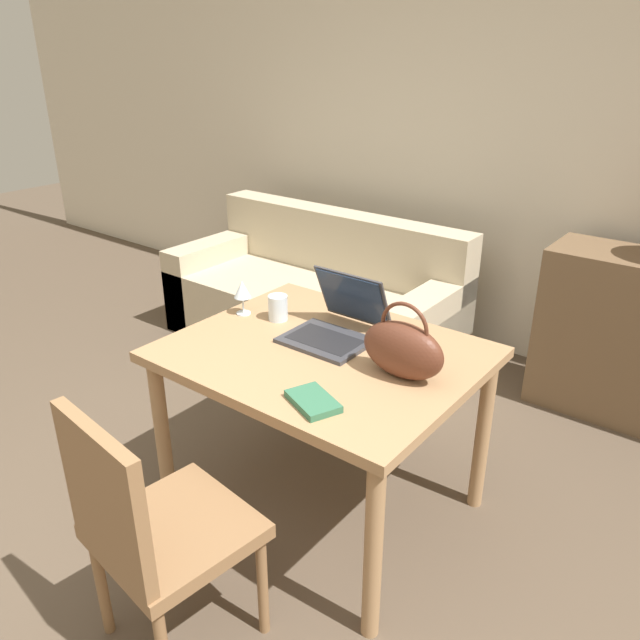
{
  "coord_description": "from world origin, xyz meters",
  "views": [
    {
      "loc": [
        1.25,
        -0.86,
        1.82
      ],
      "look_at": [
        -0.05,
        0.82,
        0.86
      ],
      "focal_mm": 35.0,
      "sensor_mm": 36.0,
      "label": 1
    }
  ],
  "objects_px": {
    "laptop": "(339,320)",
    "couch": "(315,302)",
    "chair": "(151,525)",
    "handbag": "(403,349)",
    "wine_glass": "(242,291)",
    "drinking_glass": "(278,308)"
  },
  "relations": [
    {
      "from": "laptop",
      "to": "couch",
      "type": "bearing_deg",
      "value": 132.08
    },
    {
      "from": "chair",
      "to": "handbag",
      "type": "xyz_separation_m",
      "value": [
        0.33,
        0.86,
        0.35
      ]
    },
    {
      "from": "chair",
      "to": "wine_glass",
      "type": "xyz_separation_m",
      "value": [
        -0.49,
        0.92,
        0.35
      ]
    },
    {
      "from": "couch",
      "to": "handbag",
      "type": "relative_size",
      "value": 6.02
    },
    {
      "from": "laptop",
      "to": "drinking_glass",
      "type": "xyz_separation_m",
      "value": [
        -0.29,
        -0.03,
        -0.01
      ]
    },
    {
      "from": "handbag",
      "to": "couch",
      "type": "bearing_deg",
      "value": 137.97
    },
    {
      "from": "laptop",
      "to": "handbag",
      "type": "distance_m",
      "value": 0.4
    },
    {
      "from": "chair",
      "to": "laptop",
      "type": "distance_m",
      "value": 1.04
    },
    {
      "from": "laptop",
      "to": "handbag",
      "type": "relative_size",
      "value": 1.18
    },
    {
      "from": "chair",
      "to": "drinking_glass",
      "type": "relative_size",
      "value": 8.42
    },
    {
      "from": "laptop",
      "to": "handbag",
      "type": "bearing_deg",
      "value": -19.92
    },
    {
      "from": "couch",
      "to": "drinking_glass",
      "type": "xyz_separation_m",
      "value": [
        0.68,
        -1.11,
        0.51
      ]
    },
    {
      "from": "drinking_glass",
      "to": "wine_glass",
      "type": "distance_m",
      "value": 0.17
    },
    {
      "from": "chair",
      "to": "laptop",
      "type": "height_order",
      "value": "laptop"
    },
    {
      "from": "couch",
      "to": "laptop",
      "type": "xyz_separation_m",
      "value": [
        0.97,
        -1.08,
        0.52
      ]
    },
    {
      "from": "laptop",
      "to": "wine_glass",
      "type": "xyz_separation_m",
      "value": [
        -0.45,
        -0.08,
        0.04
      ]
    },
    {
      "from": "wine_glass",
      "to": "drinking_glass",
      "type": "bearing_deg",
      "value": 16.62
    },
    {
      "from": "chair",
      "to": "wine_glass",
      "type": "distance_m",
      "value": 1.09
    },
    {
      "from": "chair",
      "to": "drinking_glass",
      "type": "xyz_separation_m",
      "value": [
        -0.33,
        0.96,
        0.29
      ]
    },
    {
      "from": "wine_glass",
      "to": "handbag",
      "type": "bearing_deg",
      "value": -3.83
    },
    {
      "from": "couch",
      "to": "laptop",
      "type": "bearing_deg",
      "value": -47.92
    },
    {
      "from": "handbag",
      "to": "chair",
      "type": "bearing_deg",
      "value": -111.06
    }
  ]
}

